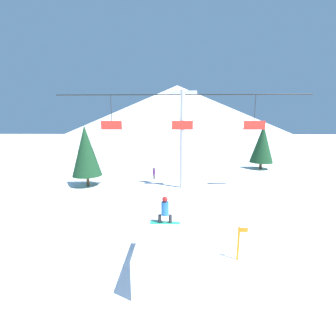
{
  "coord_description": "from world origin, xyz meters",
  "views": [
    {
      "loc": [
        -0.98,
        -7.36,
        5.74
      ],
      "look_at": [
        -1.32,
        5.21,
        3.21
      ],
      "focal_mm": 24.0,
      "sensor_mm": 36.0,
      "label": 1
    }
  ],
  "objects_px": {
    "snowboarder": "(165,210)",
    "snow_ramp": "(165,254)",
    "pine_tree_near": "(86,151)",
    "distant_skier": "(154,173)",
    "trail_marker": "(239,242)"
  },
  "relations": [
    {
      "from": "snowboarder",
      "to": "trail_marker",
      "type": "xyz_separation_m",
      "value": [
        3.13,
        -0.46,
        -1.22
      ]
    },
    {
      "from": "snowboarder",
      "to": "trail_marker",
      "type": "height_order",
      "value": "snowboarder"
    },
    {
      "from": "pine_tree_near",
      "to": "distant_skier",
      "type": "bearing_deg",
      "value": 25.13
    },
    {
      "from": "snowboarder",
      "to": "snow_ramp",
      "type": "bearing_deg",
      "value": -88.15
    },
    {
      "from": "trail_marker",
      "to": "distant_skier",
      "type": "bearing_deg",
      "value": 108.97
    },
    {
      "from": "snowboarder",
      "to": "pine_tree_near",
      "type": "height_order",
      "value": "pine_tree_near"
    },
    {
      "from": "snowboarder",
      "to": "distant_skier",
      "type": "height_order",
      "value": "snowboarder"
    },
    {
      "from": "snowboarder",
      "to": "trail_marker",
      "type": "relative_size",
      "value": 0.89
    },
    {
      "from": "snow_ramp",
      "to": "snowboarder",
      "type": "xyz_separation_m",
      "value": [
        -0.04,
        1.25,
        1.31
      ]
    },
    {
      "from": "snow_ramp",
      "to": "snowboarder",
      "type": "bearing_deg",
      "value": 91.85
    },
    {
      "from": "snowboarder",
      "to": "distant_skier",
      "type": "distance_m",
      "value": 13.74
    },
    {
      "from": "trail_marker",
      "to": "snowboarder",
      "type": "bearing_deg",
      "value": 171.65
    },
    {
      "from": "distant_skier",
      "to": "snowboarder",
      "type": "bearing_deg",
      "value": -82.9
    },
    {
      "from": "snow_ramp",
      "to": "distant_skier",
      "type": "relative_size",
      "value": 2.66
    },
    {
      "from": "snowboarder",
      "to": "pine_tree_near",
      "type": "bearing_deg",
      "value": 125.14
    }
  ]
}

